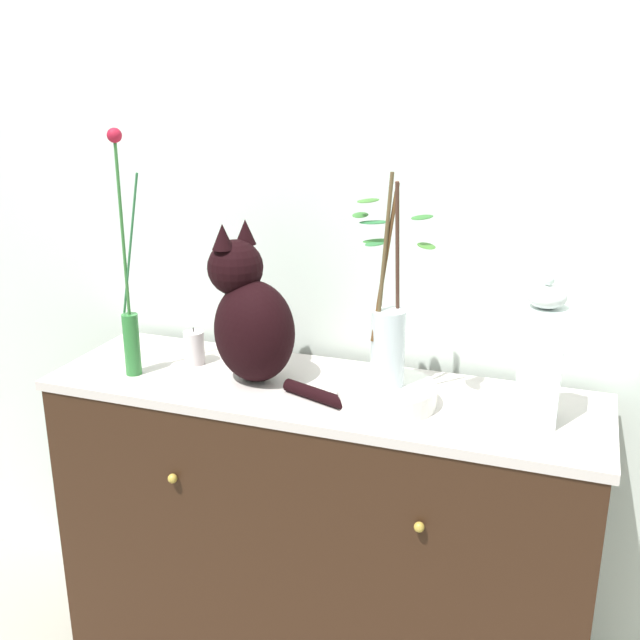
% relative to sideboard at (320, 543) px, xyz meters
% --- Properties ---
extents(wall_back, '(4.40, 0.08, 2.60)m').
position_rel_sideboard_xyz_m(wall_back, '(0.00, 0.29, 0.84)').
color(wall_back, silver).
rests_on(wall_back, ground_plane).
extents(sideboard, '(1.41, 0.44, 0.92)m').
position_rel_sideboard_xyz_m(sideboard, '(0.00, 0.00, 0.00)').
color(sideboard, black).
rests_on(sideboard, ground_plane).
extents(cat_sitting, '(0.45, 0.25, 0.41)m').
position_rel_sideboard_xyz_m(cat_sitting, '(-0.18, -0.00, 0.63)').
color(cat_sitting, black).
rests_on(cat_sitting, sideboard).
extents(vase_slim_green, '(0.08, 0.04, 0.63)m').
position_rel_sideboard_xyz_m(vase_slim_green, '(-0.49, -0.08, 0.64)').
color(vase_slim_green, '#2E7634').
rests_on(vase_slim_green, sideboard).
extents(bowl_porcelain, '(0.24, 0.24, 0.05)m').
position_rel_sideboard_xyz_m(bowl_porcelain, '(0.18, -0.04, 0.48)').
color(bowl_porcelain, white).
rests_on(bowl_porcelain, sideboard).
extents(vase_glass_clear, '(0.22, 0.13, 0.50)m').
position_rel_sideboard_xyz_m(vase_glass_clear, '(0.18, -0.04, 0.64)').
color(vase_glass_clear, silver).
rests_on(vase_glass_clear, bowl_porcelain).
extents(jar_lidded_porcelain, '(0.09, 0.09, 0.34)m').
position_rel_sideboard_xyz_m(jar_lidded_porcelain, '(0.53, -0.01, 0.61)').
color(jar_lidded_porcelain, white).
rests_on(jar_lidded_porcelain, sideboard).
extents(candle_pillar, '(0.06, 0.06, 0.10)m').
position_rel_sideboard_xyz_m(candle_pillar, '(-0.38, 0.04, 0.50)').
color(candle_pillar, silver).
rests_on(candle_pillar, sideboard).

